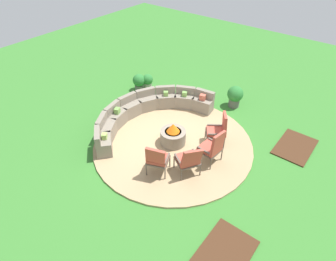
{
  "coord_description": "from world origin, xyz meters",
  "views": [
    {
      "loc": [
        -5.59,
        -4.19,
        6.04
      ],
      "look_at": [
        0.0,
        0.2,
        0.45
      ],
      "focal_mm": 30.81,
      "sensor_mm": 36.0,
      "label": 1
    }
  ],
  "objects": [
    {
      "name": "ground_plane",
      "position": [
        0.0,
        0.0,
        0.0
      ],
      "size": [
        24.0,
        24.0,
        0.0
      ],
      "primitive_type": "plane",
      "color": "#387A2D"
    },
    {
      "name": "patio_circle",
      "position": [
        0.0,
        0.0,
        0.03
      ],
      "size": [
        5.02,
        5.02,
        0.06
      ],
      "primitive_type": "cylinder",
      "color": "tan",
      "rests_on": "ground_plane"
    },
    {
      "name": "mulch_bed_left",
      "position": [
        -2.26,
        -3.13,
        0.02
      ],
      "size": [
        1.52,
        1.02,
        0.04
      ],
      "primitive_type": "cube",
      "color": "#472B19",
      "rests_on": "ground_plane"
    },
    {
      "name": "mulch_bed_right",
      "position": [
        2.26,
        -3.13,
        0.02
      ],
      "size": [
        1.52,
        1.02,
        0.04
      ],
      "primitive_type": "cube",
      "color": "#472B19",
      "rests_on": "ground_plane"
    },
    {
      "name": "fire_pit",
      "position": [
        0.0,
        0.0,
        0.35
      ],
      "size": [
        0.8,
        0.8,
        0.74
      ],
      "color": "gray",
      "rests_on": "patio_circle"
    },
    {
      "name": "curved_stone_bench",
      "position": [
        0.47,
        1.52,
        0.37
      ],
      "size": [
        4.38,
        2.5,
        0.77
      ],
      "color": "gray",
      "rests_on": "patio_circle"
    },
    {
      "name": "lounge_chair_front_left",
      "position": [
        -1.31,
        -0.45,
        0.61
      ],
      "size": [
        0.73,
        0.74,
        1.05
      ],
      "rotation": [
        0.0,
        0.0,
        5.1
      ],
      "color": "brown",
      "rests_on": "patio_circle"
    },
    {
      "name": "lounge_chair_front_right",
      "position": [
        -0.79,
        -1.14,
        0.59
      ],
      "size": [
        0.81,
        0.83,
        1.03
      ],
      "rotation": [
        0.0,
        0.0,
        5.74
      ],
      "color": "brown",
      "rests_on": "patio_circle"
    },
    {
      "name": "lounge_chair_back_left",
      "position": [
        0.01,
        -1.4,
        0.63
      ],
      "size": [
        0.64,
        0.62,
        1.13
      ],
      "rotation": [
        0.0,
        0.0,
        6.2
      ],
      "color": "brown",
      "rests_on": "patio_circle"
    },
    {
      "name": "lounge_chair_back_right",
      "position": [
        0.84,
        -1.12,
        0.62
      ],
      "size": [
        0.76,
        0.79,
        1.12
      ],
      "rotation": [
        0.0,
        0.0,
        6.9
      ],
      "color": "brown",
      "rests_on": "patio_circle"
    },
    {
      "name": "potted_plant_0",
      "position": [
        2.15,
        2.94,
        0.36
      ],
      "size": [
        0.43,
        0.43,
        0.65
      ],
      "color": "#A89E8E",
      "rests_on": "ground_plane"
    },
    {
      "name": "potted_plant_1",
      "position": [
        3.18,
        -0.47,
        0.46
      ],
      "size": [
        0.59,
        0.59,
        0.83
      ],
      "color": "#605B56",
      "rests_on": "ground_plane"
    },
    {
      "name": "potted_plant_2",
      "position": [
        1.87,
        3.17,
        0.37
      ],
      "size": [
        0.51,
        0.51,
        0.69
      ],
      "color": "#605B56",
      "rests_on": "ground_plane"
    }
  ]
}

